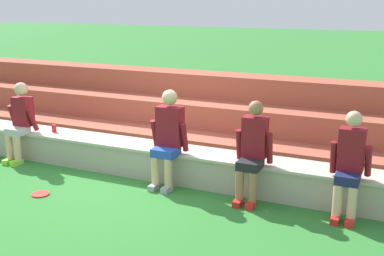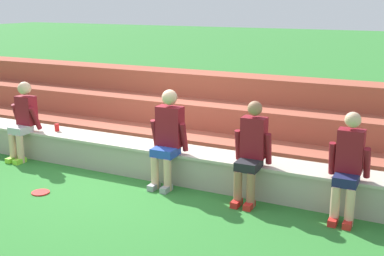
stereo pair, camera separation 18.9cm
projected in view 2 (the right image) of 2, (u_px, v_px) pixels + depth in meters
name	position (u px, v px, depth m)	size (l,w,h in m)	color
ground_plane	(132.00, 178.00, 7.44)	(80.00, 80.00, 0.00)	#2D752D
stone_seating_wall	(141.00, 157.00, 7.61)	(9.50, 0.58, 0.47)	#A8A08E
brick_bleachers	(191.00, 118.00, 9.08)	(12.59, 1.89, 1.29)	#A64F3B
person_far_left	(23.00, 119.00, 8.16)	(0.49, 0.55, 1.30)	#DBAD89
person_left_of_center	(168.00, 136.00, 6.97)	(0.55, 0.53, 1.39)	#DBAD89
person_center	(251.00, 151.00, 6.43)	(0.50, 0.57, 1.34)	#996B4C
person_right_of_center	(348.00, 165.00, 5.90)	(0.49, 0.54, 1.32)	#DBAD89
water_bottle_near_left	(160.00, 137.00, 7.42)	(0.08, 0.08, 0.28)	red
plastic_cup_right_end	(57.00, 127.00, 8.24)	(0.08, 0.08, 0.12)	red
frisbee	(41.00, 192.00, 6.84)	(0.25, 0.25, 0.02)	red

